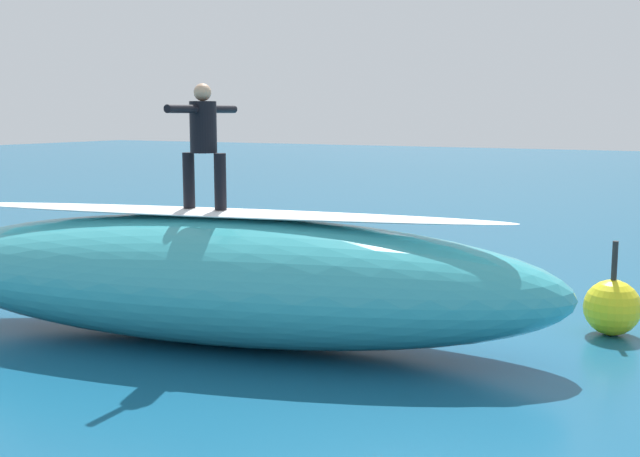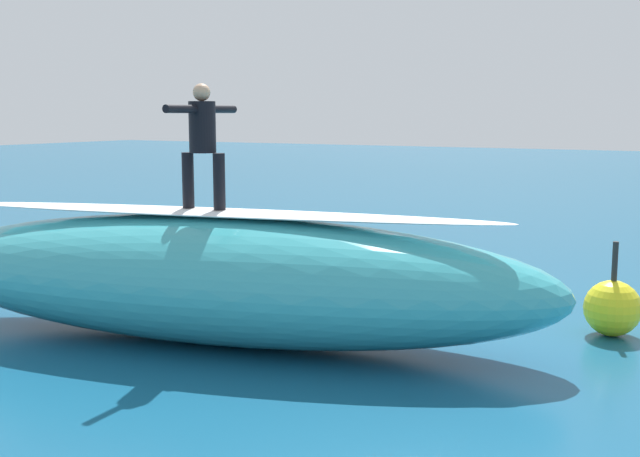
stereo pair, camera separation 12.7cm
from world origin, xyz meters
name	(u,v)px [view 2 (the right image)]	position (x,y,z in m)	size (l,w,h in m)	color
ground_plane	(334,314)	(0.00, 0.00, 0.00)	(120.00, 120.00, 0.00)	#145175
wave_crest	(218,279)	(0.69, 2.08, 0.88)	(9.41, 2.44, 1.76)	teal
wave_foam_lip	(217,213)	(0.69, 2.08, 1.80)	(8.00, 0.85, 0.08)	white
surfboard_riding	(204,212)	(0.88, 2.12, 1.80)	(1.99, 0.45, 0.09)	silver
surfer_riding	(203,136)	(0.88, 2.12, 2.83)	(0.67, 1.60, 1.69)	black
surfboard_paddling	(411,292)	(-0.52, -1.85, 0.03)	(2.07, 0.53, 0.07)	#EAE5C6
surfer_paddling	(419,283)	(-0.64, -1.92, 0.21)	(1.63, 1.13, 0.32)	black
buoy_marker	(612,308)	(-4.02, -0.85, 0.40)	(0.80, 0.80, 1.36)	yellow
foam_patch_near	(433,306)	(-1.24, -1.06, 0.06)	(0.60, 0.49, 0.11)	white
foam_patch_mid	(150,308)	(2.64, 1.30, 0.05)	(0.60, 0.53, 0.10)	white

